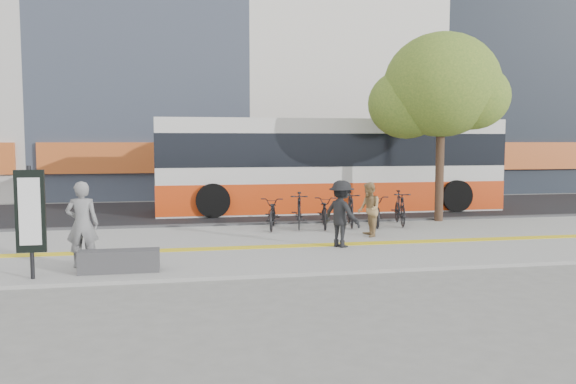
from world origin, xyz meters
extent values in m
plane|color=slate|center=(0.00, 0.00, 0.00)|extent=(120.00, 120.00, 0.00)
cube|color=slate|center=(0.00, 1.50, 0.04)|extent=(40.00, 7.00, 0.08)
cube|color=yellow|center=(0.00, 1.00, 0.09)|extent=(40.00, 0.45, 0.01)
cube|color=black|center=(0.00, 9.00, 0.03)|extent=(40.00, 8.00, 0.06)
cube|color=#323234|center=(0.00, 5.00, 0.07)|extent=(40.00, 0.25, 0.14)
cube|color=#CA5A24|center=(2.00, 14.05, 2.00)|extent=(19.00, 0.50, 1.40)
cube|color=#323234|center=(-2.60, -1.20, 0.30)|extent=(1.60, 0.45, 0.45)
cylinder|color=black|center=(-4.20, -1.50, 1.18)|extent=(0.08, 0.08, 2.20)
cube|color=black|center=(-4.20, -1.50, 1.40)|extent=(0.55, 0.08, 1.60)
cube|color=white|center=(-4.20, -1.55, 1.40)|extent=(0.40, 0.02, 1.30)
cylinder|color=#372319|center=(7.20, 4.70, 1.68)|extent=(0.28, 0.28, 3.20)
ellipsoid|color=#416521|center=(7.20, 4.70, 4.60)|extent=(3.80, 3.80, 3.42)
ellipsoid|color=#416521|center=(6.20, 5.20, 4.00)|extent=(2.60, 2.60, 2.34)
ellipsoid|color=#416521|center=(8.10, 4.30, 4.20)|extent=(2.40, 2.40, 2.16)
ellipsoid|color=#416521|center=(7.50, 5.50, 5.40)|extent=(2.20, 2.20, 1.98)
cube|color=silver|center=(4.43, 8.50, 1.82)|extent=(13.21, 2.75, 3.52)
cube|color=red|center=(4.43, 8.50, 0.67)|extent=(13.24, 2.77, 1.10)
cube|color=black|center=(4.43, 8.50, 2.43)|extent=(13.24, 2.77, 1.21)
cylinder|color=black|center=(-0.19, 7.12, 0.67)|extent=(1.21, 0.39, 1.21)
cylinder|color=black|center=(-0.19, 9.88, 0.67)|extent=(1.21, 0.39, 1.21)
cylinder|color=black|center=(9.06, 7.12, 0.67)|extent=(1.21, 0.39, 1.21)
cylinder|color=black|center=(9.06, 9.88, 0.67)|extent=(1.21, 0.39, 1.21)
imported|color=black|center=(1.44, 4.00, 0.57)|extent=(1.04, 1.98, 0.99)
imported|color=black|center=(2.26, 4.00, 0.63)|extent=(0.89, 1.89, 1.10)
imported|color=black|center=(3.08, 4.00, 0.57)|extent=(1.04, 1.98, 0.99)
imported|color=black|center=(3.90, 4.00, 0.63)|extent=(0.89, 1.89, 1.10)
imported|color=black|center=(4.72, 4.00, 0.57)|extent=(1.04, 1.98, 0.99)
imported|color=black|center=(5.54, 4.00, 0.63)|extent=(0.89, 1.89, 1.10)
imported|color=black|center=(-3.40, -0.59, 1.00)|extent=(0.67, 0.45, 1.83)
imported|color=#9A794D|center=(3.84, 2.07, 0.84)|extent=(0.61, 0.77, 1.53)
imported|color=black|center=(2.64, 0.67, 0.92)|extent=(1.13, 1.25, 1.69)
camera|label=1|loc=(-1.41, -13.26, 2.74)|focal=36.04mm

